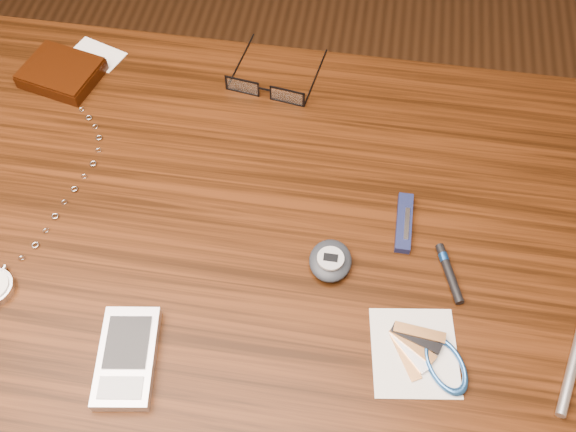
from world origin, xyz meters
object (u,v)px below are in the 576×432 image
object	(u,v)px
wallet_and_card	(62,72)
pda_phone	(127,357)
desk	(244,264)
eyeglasses	(266,88)
notepad_keys	(430,357)
pocket_knife	(404,223)
pedometer	(330,260)

from	to	relation	value
wallet_and_card	pda_phone	xyz separation A→B (m)	(0.23, -0.43, -0.00)
desk	wallet_and_card	world-z (taller)	wallet_and_card
pda_phone	eyeglasses	bearing A→B (deg)	79.18
wallet_and_card	eyeglasses	size ratio (longest dim) A/B	1.04
notepad_keys	pocket_knife	xyz separation A→B (m)	(-0.04, 0.18, 0.00)
eyeglasses	pda_phone	xyz separation A→B (m)	(-0.08, -0.44, -0.00)
eyeglasses	pocket_knife	distance (m)	0.30
wallet_and_card	pedometer	distance (m)	0.52
desk	pocket_knife	world-z (taller)	pocket_knife
wallet_and_card	eyeglasses	world-z (taller)	eyeglasses
notepad_keys	pocket_knife	distance (m)	0.19
wallet_and_card	pda_phone	world-z (taller)	wallet_and_card
wallet_and_card	pedometer	world-z (taller)	pedometer
pda_phone	pedometer	bearing A→B (deg)	36.81
notepad_keys	wallet_and_card	bearing A→B (deg)	147.25
eyeglasses	wallet_and_card	bearing A→B (deg)	-177.36
pedometer	eyeglasses	bearing A→B (deg)	115.15
desk	wallet_and_card	distance (m)	0.41
wallet_and_card	pedometer	bearing A→B (deg)	-30.65
eyeglasses	pedometer	distance (m)	0.31
pedometer	notepad_keys	distance (m)	0.17
eyeglasses	pocket_knife	size ratio (longest dim) A/B	1.65
notepad_keys	pocket_knife	size ratio (longest dim) A/B	1.51
desk	pda_phone	bearing A→B (deg)	-114.45
desk	pda_phone	xyz separation A→B (m)	(-0.09, -0.20, 0.11)
eyeglasses	pda_phone	size ratio (longest dim) A/B	1.14
pedometer	pocket_knife	distance (m)	0.12
eyeglasses	pda_phone	distance (m)	0.45
pedometer	desk	bearing A→B (deg)	162.53
wallet_and_card	pedometer	size ratio (longest dim) A/B	2.46
eyeglasses	pocket_knife	world-z (taller)	eyeglasses
notepad_keys	pedometer	bearing A→B (deg)	140.64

